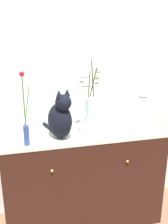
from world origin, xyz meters
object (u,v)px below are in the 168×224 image
Objects in this scene: vase_glass_clear at (91,108)px; bowl_porcelain at (91,128)px; vase_slim_green at (26,126)px; jar_lidded_porcelain at (142,110)px; sideboard at (84,178)px; cat_sitting at (60,118)px.

bowl_porcelain is at bearing -123.21° from vase_glass_clear.
vase_slim_green reaches higher than bowl_porcelain.
jar_lidded_porcelain is (0.46, -0.03, -0.04)m from vase_glass_clear.
vase_slim_green reaches higher than jar_lidded_porcelain.
sideboard is 0.80m from vase_slim_green.
vase_slim_green is (-0.49, -0.15, 0.62)m from sideboard.
cat_sitting is at bearing -160.83° from sideboard.
sideboard is 3.84× the size of jar_lidded_porcelain.
vase_glass_clear is at bearing -8.49° from sideboard.
vase_glass_clear is 1.50× the size of jar_lidded_porcelain.
sideboard is at bearing 17.38° from vase_slim_green.
vase_glass_clear is (0.54, 0.14, 0.05)m from vase_slim_green.
cat_sitting is 0.81× the size of vase_glass_clear.
vase_glass_clear is 0.46m from jar_lidded_porcelain.
jar_lidded_porcelain is (0.46, -0.03, 0.13)m from bowl_porcelain.
jar_lidded_porcelain is (1.00, 0.12, 0.01)m from vase_slim_green.
vase_slim_green is 1.01m from jar_lidded_porcelain.
sideboard is 2.56× the size of vase_glass_clear.
jar_lidded_porcelain is (0.52, -0.04, 0.63)m from sideboard.
jar_lidded_porcelain is at bearing 3.00° from cat_sitting.
jar_lidded_porcelain is at bearing -3.22° from bowl_porcelain.
cat_sitting is 2.05× the size of bowl_porcelain.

